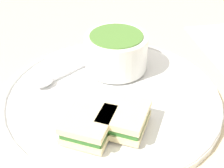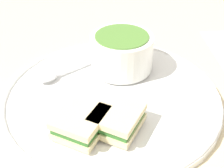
# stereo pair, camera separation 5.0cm
# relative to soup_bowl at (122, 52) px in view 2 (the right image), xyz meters

# --- Properties ---
(ground_plane) EXTENTS (2.40, 2.40, 0.00)m
(ground_plane) POSITION_rel_soup_bowl_xyz_m (0.01, 0.08, -0.05)
(ground_plane) COLOR beige
(plate) EXTENTS (0.36, 0.36, 0.02)m
(plate) POSITION_rel_soup_bowl_xyz_m (0.01, 0.08, -0.04)
(plate) COLOR white
(plate) RESTS_ON ground_plane
(soup_bowl) EXTENTS (0.11, 0.11, 0.06)m
(soup_bowl) POSITION_rel_soup_bowl_xyz_m (0.00, 0.00, 0.00)
(soup_bowl) COLOR white
(soup_bowl) RESTS_ON plate
(spoon) EXTENTS (0.09, 0.08, 0.01)m
(spoon) POSITION_rel_soup_bowl_xyz_m (0.12, 0.04, -0.03)
(spoon) COLOR silver
(spoon) RESTS_ON plate
(sandwich_half_near) EXTENTS (0.08, 0.09, 0.03)m
(sandwich_half_near) POSITION_rel_soup_bowl_xyz_m (0.05, 0.17, -0.02)
(sandwich_half_near) COLOR beige
(sandwich_half_near) RESTS_ON plate
(sandwich_half_far) EXTENTS (0.09, 0.09, 0.03)m
(sandwich_half_far) POSITION_rel_soup_bowl_xyz_m (0.00, 0.16, -0.02)
(sandwich_half_far) COLOR beige
(sandwich_half_far) RESTS_ON plate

